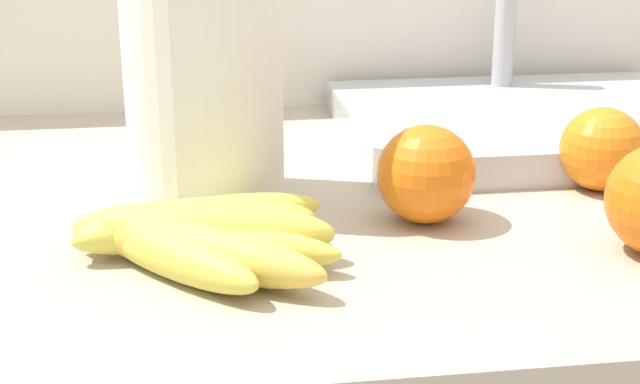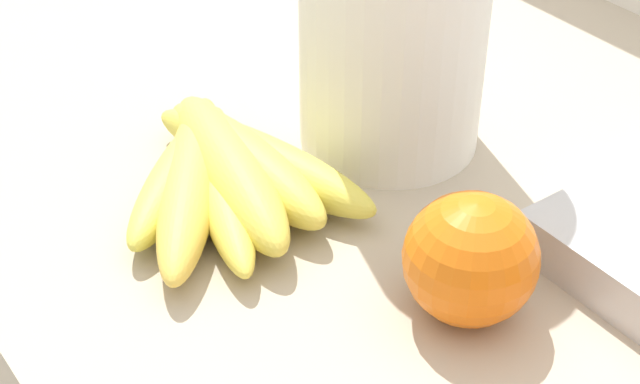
% 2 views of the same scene
% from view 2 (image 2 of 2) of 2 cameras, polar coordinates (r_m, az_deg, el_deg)
% --- Properties ---
extents(banana_bunch, '(0.20, 0.17, 0.04)m').
position_cam_2_polar(banana_bunch, '(0.66, -5.68, 1.24)').
color(banana_bunch, '#DBD24C').
rests_on(banana_bunch, counter).
extents(orange_front, '(0.08, 0.08, 0.08)m').
position_cam_2_polar(orange_front, '(0.56, 8.78, -3.87)').
color(orange_front, orange).
rests_on(orange_front, counter).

